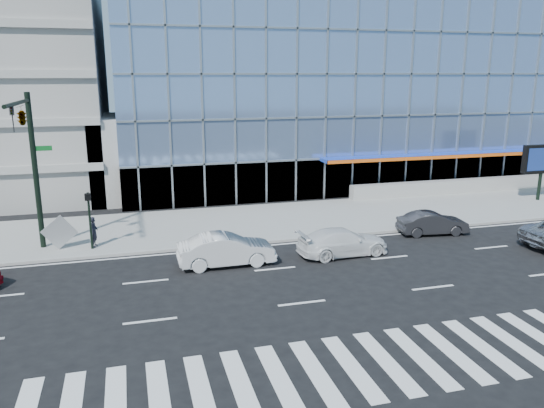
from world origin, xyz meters
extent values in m
plane|color=black|center=(0.00, 0.00, 0.00)|extent=(160.00, 160.00, 0.00)
cube|color=gray|center=(0.00, 8.00, 0.07)|extent=(120.00, 8.00, 0.15)
cube|color=#7695C5|center=(14.00, 26.00, 7.50)|extent=(42.00, 26.00, 15.00)
cube|color=gray|center=(-6.00, 18.00, 3.00)|extent=(6.00, 8.00, 6.00)
cube|color=gray|center=(24.00, 11.60, 0.65)|extent=(30.00, 0.80, 1.00)
cylinder|color=black|center=(-11.00, 6.00, 4.15)|extent=(0.28, 0.28, 8.00)
cylinder|color=black|center=(-11.00, 3.20, 7.75)|extent=(0.18, 5.60, 0.18)
imported|color=black|center=(-11.00, 1.80, 7.15)|extent=(0.18, 0.22, 1.10)
imported|color=black|center=(-11.00, 4.00, 7.15)|extent=(0.48, 2.24, 0.90)
cube|color=#0C591E|center=(-10.55, 6.00, 5.35)|extent=(0.90, 0.05, 0.25)
cylinder|color=black|center=(-8.50, 5.00, 1.65)|extent=(0.12, 0.12, 3.00)
cube|color=black|center=(-8.50, 4.85, 2.95)|extent=(0.30, 0.25, 0.35)
cylinder|color=black|center=(22.00, 8.00, 1.15)|extent=(0.24, 0.24, 2.00)
cube|color=black|center=(22.00, 8.00, 3.15)|extent=(3.20, 0.40, 2.00)
imported|color=white|center=(3.88, 1.05, 0.69)|extent=(4.85, 2.22, 1.38)
imported|color=silver|center=(-2.12, 1.15, 0.77)|extent=(4.69, 1.65, 1.54)
imported|color=black|center=(10.27, 3.00, 0.66)|extent=(4.11, 1.86, 1.31)
imported|color=black|center=(-8.37, 5.35, 0.95)|extent=(0.48, 0.64, 1.61)
cube|color=#9C9C9C|center=(-10.07, 5.36, 1.06)|extent=(1.81, 0.34, 1.82)
camera|label=1|loc=(-6.44, -22.80, 9.03)|focal=35.00mm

